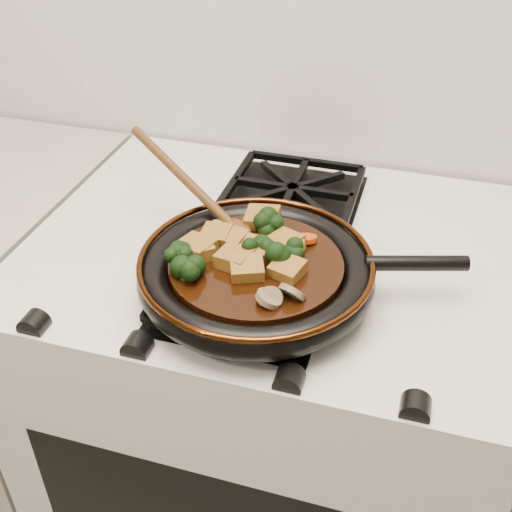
# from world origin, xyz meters

# --- Properties ---
(stove) EXTENTS (0.76, 0.60, 0.90)m
(stove) POSITION_xyz_m (0.00, 1.69, 0.45)
(stove) COLOR beige
(stove) RESTS_ON ground
(burner_grate_front) EXTENTS (0.23, 0.23, 0.03)m
(burner_grate_front) POSITION_xyz_m (0.00, 1.55, 0.91)
(burner_grate_front) COLOR black
(burner_grate_front) RESTS_ON stove
(burner_grate_back) EXTENTS (0.23, 0.23, 0.03)m
(burner_grate_back) POSITION_xyz_m (0.00, 1.83, 0.91)
(burner_grate_back) COLOR black
(burner_grate_back) RESTS_ON stove
(skillet) EXTENTS (0.45, 0.33, 0.05)m
(skillet) POSITION_xyz_m (0.02, 1.56, 0.94)
(skillet) COLOR black
(skillet) RESTS_ON burner_grate_front
(braising_sauce) EXTENTS (0.24, 0.24, 0.02)m
(braising_sauce) POSITION_xyz_m (0.01, 1.56, 0.95)
(braising_sauce) COLOR black
(braising_sauce) RESTS_ON skillet
(tofu_cube_0) EXTENTS (0.06, 0.06, 0.03)m
(tofu_cube_0) POSITION_xyz_m (-0.07, 1.55, 0.97)
(tofu_cube_0) COLOR brown
(tofu_cube_0) RESTS_ON braising_sauce
(tofu_cube_1) EXTENTS (0.05, 0.05, 0.02)m
(tofu_cube_1) POSITION_xyz_m (-0.03, 1.59, 0.97)
(tofu_cube_1) COLOR brown
(tofu_cube_1) RESTS_ON braising_sauce
(tofu_cube_2) EXTENTS (0.05, 0.05, 0.03)m
(tofu_cube_2) POSITION_xyz_m (-0.01, 1.55, 0.97)
(tofu_cube_2) COLOR brown
(tofu_cube_2) RESTS_ON braising_sauce
(tofu_cube_3) EXTENTS (0.06, 0.06, 0.03)m
(tofu_cube_3) POSITION_xyz_m (0.04, 1.60, 0.97)
(tofu_cube_3) COLOR brown
(tofu_cube_3) RESTS_ON braising_sauce
(tofu_cube_4) EXTENTS (0.06, 0.06, 0.02)m
(tofu_cube_4) POSITION_xyz_m (0.02, 1.57, 0.97)
(tofu_cube_4) COLOR brown
(tofu_cube_4) RESTS_ON braising_sauce
(tofu_cube_5) EXTENTS (0.05, 0.05, 0.03)m
(tofu_cube_5) POSITION_xyz_m (-0.07, 1.55, 0.97)
(tofu_cube_5) COLOR brown
(tofu_cube_5) RESTS_ON braising_sauce
(tofu_cube_6) EXTENTS (0.05, 0.05, 0.03)m
(tofu_cube_6) POSITION_xyz_m (0.05, 1.59, 0.97)
(tofu_cube_6) COLOR brown
(tofu_cube_6) RESTS_ON braising_sauce
(tofu_cube_7) EXTENTS (0.05, 0.05, 0.03)m
(tofu_cube_7) POSITION_xyz_m (0.06, 1.54, 0.97)
(tofu_cube_7) COLOR brown
(tofu_cube_7) RESTS_ON braising_sauce
(tofu_cube_8) EXTENTS (0.04, 0.04, 0.03)m
(tofu_cube_8) POSITION_xyz_m (-0.05, 1.59, 0.97)
(tofu_cube_8) COLOR brown
(tofu_cube_8) RESTS_ON braising_sauce
(tofu_cube_9) EXTENTS (0.05, 0.05, 0.03)m
(tofu_cube_9) POSITION_xyz_m (-0.00, 1.65, 0.97)
(tofu_cube_9) COLOR brown
(tofu_cube_9) RESTS_ON braising_sauce
(tofu_cube_10) EXTENTS (0.04, 0.05, 0.03)m
(tofu_cube_10) POSITION_xyz_m (0.01, 1.57, 0.97)
(tofu_cube_10) COLOR brown
(tofu_cube_10) RESTS_ON braising_sauce
(tofu_cube_11) EXTENTS (0.06, 0.06, 0.03)m
(tofu_cube_11) POSITION_xyz_m (0.01, 1.53, 0.97)
(tofu_cube_11) COLOR brown
(tofu_cube_11) RESTS_ON braising_sauce
(broccoli_floret_0) EXTENTS (0.09, 0.09, 0.06)m
(broccoli_floret_0) POSITION_xyz_m (-0.08, 1.53, 0.97)
(broccoli_floret_0) COLOR black
(broccoli_floret_0) RESTS_ON braising_sauce
(broccoli_floret_1) EXTENTS (0.08, 0.08, 0.06)m
(broccoli_floret_1) POSITION_xyz_m (0.01, 1.63, 0.97)
(broccoli_floret_1) COLOR black
(broccoli_floret_1) RESTS_ON braising_sauce
(broccoli_floret_2) EXTENTS (0.07, 0.07, 0.07)m
(broccoli_floret_2) POSITION_xyz_m (0.01, 1.64, 0.97)
(broccoli_floret_2) COLOR black
(broccoli_floret_2) RESTS_ON braising_sauce
(broccoli_floret_3) EXTENTS (0.07, 0.06, 0.06)m
(broccoli_floret_3) POSITION_xyz_m (0.05, 1.57, 0.97)
(broccoli_floret_3) COLOR black
(broccoli_floret_3) RESTS_ON braising_sauce
(broccoli_floret_4) EXTENTS (0.08, 0.08, 0.06)m
(broccoli_floret_4) POSITION_xyz_m (0.01, 1.57, 0.97)
(broccoli_floret_4) COLOR black
(broccoli_floret_4) RESTS_ON braising_sauce
(broccoli_floret_5) EXTENTS (0.09, 0.09, 0.06)m
(broccoli_floret_5) POSITION_xyz_m (-0.07, 1.50, 0.97)
(broccoli_floret_5) COLOR black
(broccoli_floret_5) RESTS_ON braising_sauce
(carrot_coin_0) EXTENTS (0.03, 0.03, 0.01)m
(carrot_coin_0) POSITION_xyz_m (0.01, 1.56, 0.96)
(carrot_coin_0) COLOR #BE3A05
(carrot_coin_0) RESTS_ON braising_sauce
(carrot_coin_1) EXTENTS (0.03, 0.03, 0.01)m
(carrot_coin_1) POSITION_xyz_m (0.01, 1.61, 0.96)
(carrot_coin_1) COLOR #BE3A05
(carrot_coin_1) RESTS_ON braising_sauce
(carrot_coin_2) EXTENTS (0.03, 0.03, 0.02)m
(carrot_coin_2) POSITION_xyz_m (0.01, 1.63, 0.96)
(carrot_coin_2) COLOR #BE3A05
(carrot_coin_2) RESTS_ON braising_sauce
(carrot_coin_3) EXTENTS (0.03, 0.03, 0.01)m
(carrot_coin_3) POSITION_xyz_m (-0.07, 1.51, 0.96)
(carrot_coin_3) COLOR #BE3A05
(carrot_coin_3) RESTS_ON braising_sauce
(carrot_coin_4) EXTENTS (0.03, 0.03, 0.02)m
(carrot_coin_4) POSITION_xyz_m (0.07, 1.63, 0.96)
(carrot_coin_4) COLOR #BE3A05
(carrot_coin_4) RESTS_ON braising_sauce
(mushroom_slice_0) EXTENTS (0.05, 0.05, 0.02)m
(mushroom_slice_0) POSITION_xyz_m (0.05, 1.48, 0.97)
(mushroom_slice_0) COLOR brown
(mushroom_slice_0) RESTS_ON braising_sauce
(mushroom_slice_1) EXTENTS (0.05, 0.05, 0.02)m
(mushroom_slice_1) POSITION_xyz_m (-0.05, 1.61, 0.97)
(mushroom_slice_1) COLOR brown
(mushroom_slice_1) RESTS_ON braising_sauce
(mushroom_slice_2) EXTENTS (0.04, 0.04, 0.03)m
(mushroom_slice_2) POSITION_xyz_m (0.08, 1.50, 0.97)
(mushroom_slice_2) COLOR brown
(mushroom_slice_2) RESTS_ON braising_sauce
(mushroom_slice_3) EXTENTS (0.03, 0.03, 0.03)m
(mushroom_slice_3) POSITION_xyz_m (0.06, 1.48, 0.97)
(mushroom_slice_3) COLOR brown
(mushroom_slice_3) RESTS_ON braising_sauce
(wooden_spoon) EXTENTS (0.15, 0.10, 0.25)m
(wooden_spoon) POSITION_xyz_m (-0.10, 1.66, 0.99)
(wooden_spoon) COLOR #4F2D11
(wooden_spoon) RESTS_ON braising_sauce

